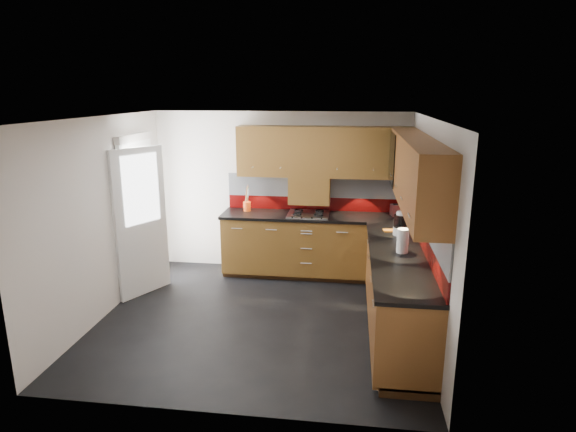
# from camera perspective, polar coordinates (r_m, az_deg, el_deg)

# --- Properties ---
(room) EXTENTS (4.00, 3.80, 2.64)m
(room) POSITION_cam_1_polar(r_m,az_deg,el_deg) (5.49, -3.60, 2.13)
(room) COLOR black
(base_cabinets) EXTENTS (2.70, 3.20, 0.95)m
(base_cabinets) POSITION_cam_1_polar(r_m,az_deg,el_deg) (6.38, 7.31, -6.12)
(base_cabinets) COLOR #573913
(base_cabinets) RESTS_ON room
(countertop) EXTENTS (2.72, 3.22, 0.04)m
(countertop) POSITION_cam_1_polar(r_m,az_deg,el_deg) (6.21, 7.32, -2.00)
(countertop) COLOR black
(countertop) RESTS_ON base_cabinets
(backsplash) EXTENTS (2.70, 3.20, 0.54)m
(backsplash) POSITION_cam_1_polar(r_m,az_deg,el_deg) (6.36, 9.43, 1.01)
(backsplash) COLOR maroon
(backsplash) RESTS_ON countertop
(upper_cabinets) EXTENTS (2.50, 3.20, 0.72)m
(upper_cabinets) POSITION_cam_1_polar(r_m,az_deg,el_deg) (6.10, 9.27, 6.46)
(upper_cabinets) COLOR #573913
(upper_cabinets) RESTS_ON room
(extractor_hood) EXTENTS (0.60, 0.33, 0.40)m
(extractor_hood) POSITION_cam_1_polar(r_m,az_deg,el_deg) (7.06, 2.57, 3.12)
(extractor_hood) COLOR #573913
(extractor_hood) RESTS_ON room
(glass_cabinet) EXTENTS (0.32, 0.80, 0.66)m
(glass_cabinet) POSITION_cam_1_polar(r_m,az_deg,el_deg) (6.41, 13.54, 6.87)
(glass_cabinet) COLOR black
(glass_cabinet) RESTS_ON room
(back_door) EXTENTS (0.42, 1.19, 2.04)m
(back_door) POSITION_cam_1_polar(r_m,az_deg,el_deg) (6.84, -17.11, -0.02)
(back_door) COLOR white
(back_door) RESTS_ON room
(gas_hob) EXTENTS (0.60, 0.52, 0.05)m
(gas_hob) POSITION_cam_1_polar(r_m,az_deg,el_deg) (6.97, 2.42, 0.23)
(gas_hob) COLOR silver
(gas_hob) RESTS_ON countertop
(utensil_pot) EXTENTS (0.11, 0.11, 0.40)m
(utensil_pot) POSITION_cam_1_polar(r_m,az_deg,el_deg) (7.22, -4.88, 1.32)
(utensil_pot) COLOR #DD4A14
(utensil_pot) RESTS_ON countertop
(toaster) EXTENTS (0.26, 0.20, 0.17)m
(toaster) POSITION_cam_1_polar(r_m,az_deg,el_deg) (7.10, 13.04, 0.69)
(toaster) COLOR silver
(toaster) RESTS_ON countertop
(food_processor) EXTENTS (0.18, 0.18, 0.30)m
(food_processor) POSITION_cam_1_polar(r_m,az_deg,el_deg) (6.13, 13.22, -0.97)
(food_processor) COLOR white
(food_processor) RESTS_ON countertop
(paper_towel) EXTENTS (0.15, 0.15, 0.27)m
(paper_towel) POSITION_cam_1_polar(r_m,az_deg,el_deg) (5.47, 13.43, -2.87)
(paper_towel) COLOR white
(paper_towel) RESTS_ON countertop
(orange_cloth) EXTENTS (0.16, 0.15, 0.02)m
(orange_cloth) POSITION_cam_1_polar(r_m,az_deg,el_deg) (6.31, 11.90, -1.68)
(orange_cloth) COLOR orange
(orange_cloth) RESTS_ON countertop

